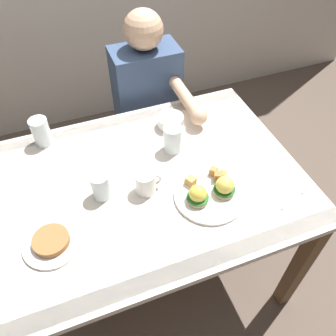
# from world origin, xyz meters

# --- Properties ---
(ground_plane) EXTENTS (6.00, 6.00, 0.00)m
(ground_plane) POSITION_xyz_m (0.00, 0.00, 0.00)
(ground_plane) COLOR brown
(dining_table) EXTENTS (1.20, 0.90, 0.74)m
(dining_table) POSITION_xyz_m (0.00, 0.00, 0.63)
(dining_table) COLOR silver
(dining_table) RESTS_ON ground_plane
(eggs_benedict_plate) EXTENTS (0.27, 0.27, 0.09)m
(eggs_benedict_plate) POSITION_xyz_m (0.18, -0.16, 0.77)
(eggs_benedict_plate) COLOR white
(eggs_benedict_plate) RESTS_ON dining_table
(fruit_bowl) EXTENTS (0.12, 0.12, 0.05)m
(fruit_bowl) POSITION_xyz_m (0.19, 0.28, 0.77)
(fruit_bowl) COLOR white
(fruit_bowl) RESTS_ON dining_table
(coffee_mug) EXTENTS (0.11, 0.08, 0.09)m
(coffee_mug) POSITION_xyz_m (-0.04, -0.05, 0.79)
(coffee_mug) COLOR white
(coffee_mug) RESTS_ON dining_table
(fork) EXTENTS (0.15, 0.07, 0.00)m
(fork) POSITION_xyz_m (0.49, -0.28, 0.74)
(fork) COLOR silver
(fork) RESTS_ON dining_table
(water_glass_near) EXTENTS (0.07, 0.07, 0.11)m
(water_glass_near) POSITION_xyz_m (-0.20, -0.01, 0.79)
(water_glass_near) COLOR silver
(water_glass_near) RESTS_ON dining_table
(water_glass_far) EXTENTS (0.08, 0.08, 0.12)m
(water_glass_far) POSITION_xyz_m (0.14, 0.13, 0.80)
(water_glass_far) COLOR silver
(water_glass_far) RESTS_ON dining_table
(water_glass_extra) EXTENTS (0.08, 0.08, 0.13)m
(water_glass_extra) POSITION_xyz_m (-0.37, 0.37, 0.80)
(water_glass_extra) COLOR silver
(water_glass_extra) RESTS_ON dining_table
(side_plate) EXTENTS (0.20, 0.20, 0.04)m
(side_plate) POSITION_xyz_m (-0.41, -0.16, 0.75)
(side_plate) COLOR white
(side_plate) RESTS_ON dining_table
(diner_person) EXTENTS (0.34, 0.54, 1.14)m
(diner_person) POSITION_xyz_m (0.19, 0.60, 0.65)
(diner_person) COLOR #33333D
(diner_person) RESTS_ON ground_plane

